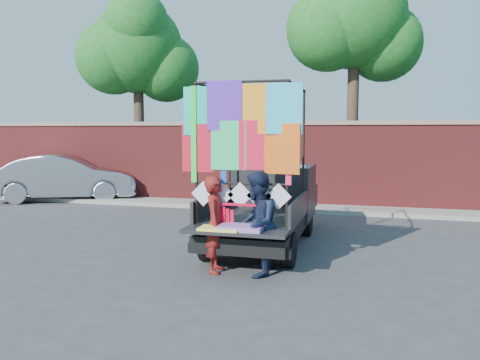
% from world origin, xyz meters
% --- Properties ---
extents(ground, '(90.00, 90.00, 0.00)m').
position_xyz_m(ground, '(0.00, 0.00, 0.00)').
color(ground, '#38383A').
rests_on(ground, ground).
extents(brick_wall, '(30.00, 0.45, 2.61)m').
position_xyz_m(brick_wall, '(0.00, 7.00, 1.33)').
color(brick_wall, maroon).
rests_on(brick_wall, ground).
extents(curb, '(30.00, 1.20, 0.12)m').
position_xyz_m(curb, '(0.00, 6.30, 0.06)').
color(curb, gray).
rests_on(curb, ground).
extents(tree_left, '(4.20, 3.30, 7.05)m').
position_xyz_m(tree_left, '(-6.48, 8.12, 5.12)').
color(tree_left, '#38281C').
rests_on(tree_left, ground).
extents(tree_mid, '(4.20, 3.30, 7.73)m').
position_xyz_m(tree_mid, '(1.02, 8.12, 5.70)').
color(tree_mid, '#38281C').
rests_on(tree_mid, ground).
extents(pickup_truck, '(1.97, 4.94, 3.11)m').
position_xyz_m(pickup_truck, '(-0.49, 2.42, 0.78)').
color(pickup_truck, black).
rests_on(pickup_truck, ground).
extents(sedan, '(4.89, 3.32, 1.53)m').
position_xyz_m(sedan, '(-8.17, 6.17, 0.76)').
color(sedan, '#A3A5AA').
rests_on(sedan, ground).
extents(woman, '(0.46, 0.63, 1.59)m').
position_xyz_m(woman, '(-0.88, -0.12, 0.80)').
color(woman, maroon).
rests_on(woman, ground).
extents(man, '(0.73, 0.88, 1.67)m').
position_xyz_m(man, '(-0.19, -0.11, 0.84)').
color(man, '#161E37').
rests_on(man, ground).
extents(streamer_bundle, '(0.93, 0.06, 0.64)m').
position_xyz_m(streamer_bundle, '(-0.64, -0.12, 0.95)').
color(streamer_bundle, red).
rests_on(streamer_bundle, ground).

